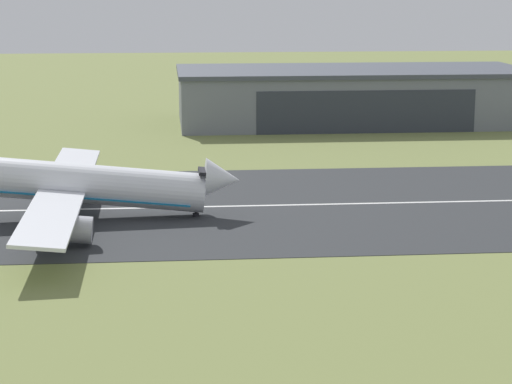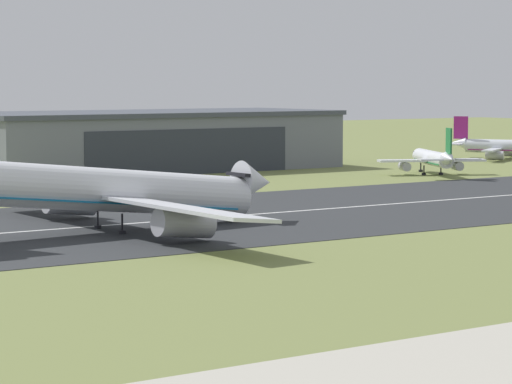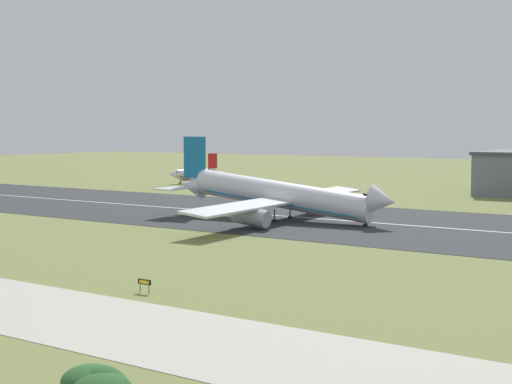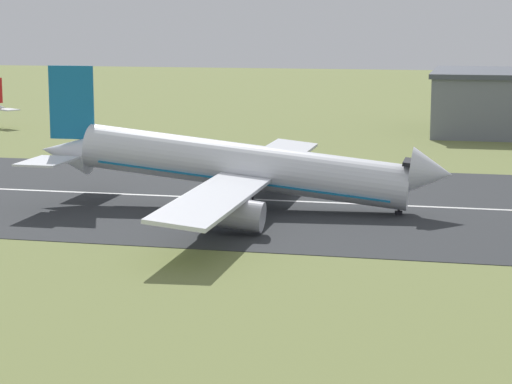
# 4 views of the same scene
# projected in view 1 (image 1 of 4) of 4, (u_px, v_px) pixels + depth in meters

# --- Properties ---
(ground_plane) EXTENTS (712.98, 712.98, 0.00)m
(ground_plane) POSITION_uv_depth(u_px,v_px,m) (206.00, 339.00, 85.09)
(ground_plane) COLOR olive
(runway_strip) EXTENTS (472.98, 52.84, 0.06)m
(runway_strip) POSITION_uv_depth(u_px,v_px,m) (190.00, 207.00, 134.75)
(runway_strip) COLOR #2B2D30
(runway_strip) RESTS_ON ground_plane
(runway_centreline) EXTENTS (425.68, 0.70, 0.01)m
(runway_centreline) POSITION_uv_depth(u_px,v_px,m) (190.00, 207.00, 134.74)
(runway_centreline) COLOR silver
(runway_centreline) RESTS_ON runway_strip
(hangar_building) EXTENTS (75.16, 32.34, 11.71)m
(hangar_building) POSITION_uv_depth(u_px,v_px,m) (352.00, 96.00, 215.07)
(hangar_building) COLOR slate
(hangar_building) RESTS_ON ground_plane
(airplane_landing) EXTENTS (48.64, 59.38, 16.07)m
(airplane_landing) POSITION_uv_depth(u_px,v_px,m) (55.00, 183.00, 126.97)
(airplane_landing) COLOR silver
(airplane_landing) RESTS_ON ground_plane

